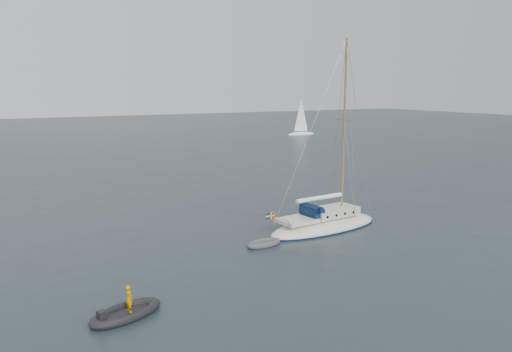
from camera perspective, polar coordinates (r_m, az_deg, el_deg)
ground at (r=33.99m, az=4.27°, el=-6.91°), size 300.00×300.00×0.00m
sailboat at (r=35.56m, az=7.84°, el=-4.45°), size 9.73×2.91×13.85m
dinghy at (r=31.95m, az=0.89°, el=-7.71°), size 2.48×1.12×0.36m
rib at (r=23.38m, az=-14.66°, el=-14.81°), size 3.54×1.61×1.42m
distant_yacht_b at (r=106.05m, az=5.18°, el=6.68°), size 6.39×3.41×8.47m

